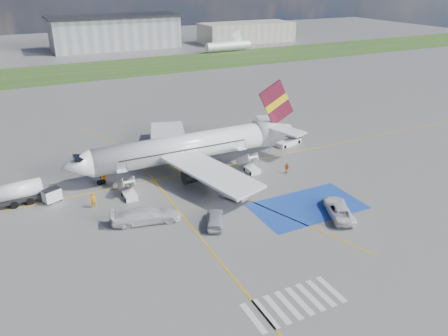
% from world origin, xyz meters
% --- Properties ---
extents(ground, '(400.00, 400.00, 0.00)m').
position_xyz_m(ground, '(0.00, 0.00, 0.00)').
color(ground, '#60605E').
rests_on(ground, ground).
extents(grass_strip, '(400.00, 30.00, 0.01)m').
position_xyz_m(grass_strip, '(0.00, 95.00, 0.01)').
color(grass_strip, '#2D4C1E').
rests_on(grass_strip, ground).
extents(taxiway_line_main, '(120.00, 0.20, 0.01)m').
position_xyz_m(taxiway_line_main, '(0.00, 12.00, 0.01)').
color(taxiway_line_main, gold).
rests_on(taxiway_line_main, ground).
extents(taxiway_line_cross, '(0.20, 60.00, 0.01)m').
position_xyz_m(taxiway_line_cross, '(-5.00, -10.00, 0.01)').
color(taxiway_line_cross, gold).
rests_on(taxiway_line_cross, ground).
extents(taxiway_line_diag, '(20.71, 56.45, 0.01)m').
position_xyz_m(taxiway_line_diag, '(0.00, 12.00, 0.01)').
color(taxiway_line_diag, gold).
rests_on(taxiway_line_diag, ground).
extents(staging_box, '(14.00, 8.00, 0.01)m').
position_xyz_m(staging_box, '(10.00, -4.00, 0.01)').
color(staging_box, '#1A41A1').
rests_on(staging_box, ground).
extents(crosswalk, '(9.00, 4.00, 0.01)m').
position_xyz_m(crosswalk, '(-1.80, -18.00, 0.01)').
color(crosswalk, silver).
rests_on(crosswalk, ground).
extents(terminal_centre, '(48.00, 18.00, 12.00)m').
position_xyz_m(terminal_centre, '(20.00, 135.00, 6.00)').
color(terminal_centre, gray).
rests_on(terminal_centre, ground).
extents(terminal_east, '(40.00, 16.00, 8.00)m').
position_xyz_m(terminal_east, '(75.00, 128.00, 4.00)').
color(terminal_east, '#9F9789').
rests_on(terminal_east, ground).
extents(airliner, '(36.81, 32.95, 11.92)m').
position_xyz_m(airliner, '(1.51, 14.00, 3.39)').
color(airliner, white).
rests_on(airliner, ground).
extents(airstairs_fwd, '(1.90, 5.20, 3.60)m').
position_xyz_m(airstairs_fwd, '(-9.50, 8.70, 0.62)').
color(airstairs_fwd, white).
rests_on(airstairs_fwd, ground).
extents(airstairs_aft, '(1.90, 5.20, 3.60)m').
position_xyz_m(airstairs_aft, '(9.00, 8.70, 0.62)').
color(airstairs_aft, white).
rests_on(airstairs_aft, ground).
extents(fuel_tanker, '(8.73, 2.96, 2.93)m').
position_xyz_m(fuel_tanker, '(-23.90, 13.04, 1.23)').
color(fuel_tanker, black).
rests_on(fuel_tanker, ground).
extents(gpu_cart, '(2.52, 2.09, 1.81)m').
position_xyz_m(gpu_cart, '(-18.73, 11.79, 0.82)').
color(gpu_cart, white).
rests_on(gpu_cart, ground).
extents(belt_loader, '(5.46, 3.02, 1.58)m').
position_xyz_m(belt_loader, '(20.32, 15.30, 0.39)').
color(belt_loader, white).
rests_on(belt_loader, ground).
extents(car_silver_a, '(3.90, 5.24, 1.66)m').
position_xyz_m(car_silver_a, '(-2.38, -2.77, 0.83)').
color(car_silver_a, '#ABADB2').
rests_on(car_silver_a, ground).
extents(car_silver_b, '(3.01, 4.29, 1.34)m').
position_xyz_m(car_silver_b, '(2.55, 2.09, 0.67)').
color(car_silver_b, silver).
rests_on(car_silver_b, ground).
extents(van_white_a, '(4.57, 6.06, 2.07)m').
position_xyz_m(van_white_a, '(12.07, -7.40, 1.03)').
color(van_white_a, white).
rests_on(van_white_a, ground).
extents(van_white_b, '(6.55, 3.76, 2.41)m').
position_xyz_m(van_white_b, '(-9.43, 1.41, 1.21)').
color(van_white_b, silver).
rests_on(van_white_b, ground).
extents(crew_fwd, '(0.82, 0.65, 1.97)m').
position_xyz_m(crew_fwd, '(-14.22, 7.84, 0.99)').
color(crew_fwd, orange).
rests_on(crew_fwd, ground).
extents(crew_nose, '(1.05, 1.07, 1.74)m').
position_xyz_m(crew_nose, '(-11.52, 14.04, 0.87)').
color(crew_nose, orange).
rests_on(crew_nose, ground).
extents(crew_aft, '(0.80, 1.06, 1.67)m').
position_xyz_m(crew_aft, '(13.35, 5.62, 0.83)').
color(crew_aft, orange).
rests_on(crew_aft, ground).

